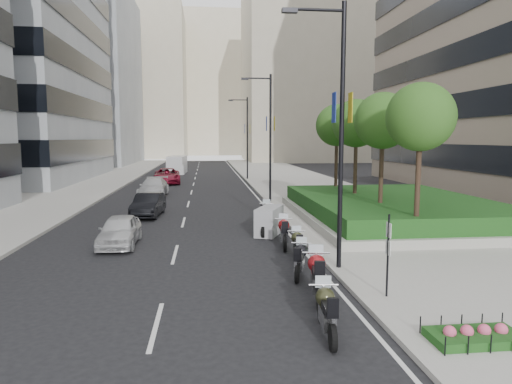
{
  "coord_description": "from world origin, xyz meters",
  "views": [
    {
      "loc": [
        -0.22,
        -13.96,
        4.59
      ],
      "look_at": [
        2.16,
        7.79,
        2.0
      ],
      "focal_mm": 32.0,
      "sensor_mm": 36.0,
      "label": 1
    }
  ],
  "objects": [
    {
      "name": "building_cream_left",
      "position": [
        -18.0,
        100.0,
        17.0
      ],
      "size": [
        26.0,
        24.0,
        34.0
      ],
      "primitive_type": "cube",
      "color": "#B7AD93",
      "rests_on": "ground"
    },
    {
      "name": "planter",
      "position": [
        10.0,
        10.0,
        0.35
      ],
      "size": [
        10.0,
        14.0,
        0.4
      ],
      "primitive_type": "cube",
      "color": "#9E9D93",
      "rests_on": "sidewalk_right"
    },
    {
      "name": "lamp_post_1",
      "position": [
        4.14,
        18.0,
        5.07
      ],
      "size": [
        2.34,
        0.45,
        9.0
      ],
      "color": "black",
      "rests_on": "ground"
    },
    {
      "name": "flower_bed",
      "position": [
        5.6,
        -5.0,
        0.25
      ],
      "size": [
        2.0,
        1.0,
        0.2
      ],
      "primitive_type": "cube",
      "color": "#113E16",
      "rests_on": "sidewalk_right"
    },
    {
      "name": "building_cream_centre",
      "position": [
        2.0,
        120.0,
        19.0
      ],
      "size": [
        30.0,
        24.0,
        38.0
      ],
      "primitive_type": "cube",
      "color": "#B7AD93",
      "rests_on": "ground"
    },
    {
      "name": "ground",
      "position": [
        0.0,
        0.0,
        0.0
      ],
      "size": [
        160.0,
        160.0,
        0.0
      ],
      "primitive_type": "plane",
      "color": "black",
      "rests_on": "ground"
    },
    {
      "name": "car_a",
      "position": [
        -3.95,
        5.76,
        0.66
      ],
      "size": [
        1.58,
        3.86,
        1.31
      ],
      "primitive_type": "imported",
      "rotation": [
        0.0,
        0.0,
        0.01
      ],
      "color": "#BBBBBD",
      "rests_on": "ground"
    },
    {
      "name": "building_cream_right",
      "position": [
        22.0,
        80.0,
        18.0
      ],
      "size": [
        28.0,
        24.0,
        36.0
      ],
      "primitive_type": "cube",
      "color": "#B7AD93",
      "rests_on": "ground"
    },
    {
      "name": "lamp_post_2",
      "position": [
        4.14,
        36.0,
        5.07
      ],
      "size": [
        2.34,
        0.45,
        9.0
      ],
      "color": "black",
      "rests_on": "ground"
    },
    {
      "name": "car_c",
      "position": [
        -4.37,
        22.47,
        0.72
      ],
      "size": [
        2.19,
        5.06,
        1.45
      ],
      "primitive_type": "imported",
      "rotation": [
        0.0,
        0.0,
        -0.03
      ],
      "color": "#ADADAF",
      "rests_on": "ground"
    },
    {
      "name": "lamp_post_0",
      "position": [
        4.14,
        1.0,
        5.07
      ],
      "size": [
        2.34,
        0.45,
        9.0
      ],
      "color": "black",
      "rests_on": "ground"
    },
    {
      "name": "motorcycle_4",
      "position": [
        3.03,
        4.79,
        0.61
      ],
      "size": [
        0.76,
        2.28,
        1.14
      ],
      "rotation": [
        0.0,
        0.0,
        1.45
      ],
      "color": "black",
      "rests_on": "ground"
    },
    {
      "name": "lane_centre",
      "position": [
        -1.5,
        30.0,
        0.01
      ],
      "size": [
        0.12,
        100.0,
        0.01
      ],
      "primitive_type": "cube",
      "color": "silver",
      "rests_on": "ground"
    },
    {
      "name": "motorcycle_3",
      "position": [
        3.19,
        2.67,
        0.55
      ],
      "size": [
        0.69,
        2.07,
        1.03
      ],
      "rotation": [
        0.0,
        0.0,
        1.47
      ],
      "color": "black",
      "rests_on": "ground"
    },
    {
      "name": "hedge",
      "position": [
        10.0,
        10.0,
        0.95
      ],
      "size": [
        9.4,
        13.4,
        0.8
      ],
      "primitive_type": "cube",
      "color": "#113E16",
      "rests_on": "planter"
    },
    {
      "name": "parking_sign",
      "position": [
        4.8,
        -2.0,
        1.46
      ],
      "size": [
        0.06,
        0.32,
        2.5
      ],
      "color": "black",
      "rests_on": "ground"
    },
    {
      "name": "delivery_van",
      "position": [
        -4.01,
        46.31,
        1.05
      ],
      "size": [
        2.45,
        5.53,
        2.26
      ],
      "rotation": [
        0.0,
        0.0,
        -0.08
      ],
      "color": "silver",
      "rests_on": "ground"
    },
    {
      "name": "motorcycle_2",
      "position": [
        2.85,
        0.64,
        0.55
      ],
      "size": [
        0.87,
        2.01,
        1.03
      ],
      "rotation": [
        0.0,
        0.0,
        1.26
      ],
      "color": "black",
      "rests_on": "ground"
    },
    {
      "name": "sidewalk_left",
      "position": [
        -12.0,
        30.0,
        0.07
      ],
      "size": [
        8.0,
        100.0,
        0.15
      ],
      "primitive_type": "cube",
      "color": "#9E9B93",
      "rests_on": "ground"
    },
    {
      "name": "tree_2",
      "position": [
        8.5,
        12.0,
        5.42
      ],
      "size": [
        2.8,
        2.8,
        6.3
      ],
      "color": "#332319",
      "rests_on": "planter"
    },
    {
      "name": "motorcycle_6",
      "position": [
        2.84,
        9.49,
        0.6
      ],
      "size": [
        0.86,
        2.23,
        1.13
      ],
      "rotation": [
        0.0,
        0.0,
        1.32
      ],
      "color": "black",
      "rests_on": "ground"
    },
    {
      "name": "motorcycle_5",
      "position": [
        2.74,
        7.23,
        0.67
      ],
      "size": [
        1.68,
        2.37,
        1.34
      ],
      "rotation": [
        0.0,
        0.0,
        1.17
      ],
      "color": "black",
      "rests_on": "ground"
    },
    {
      "name": "car_d",
      "position": [
        -4.18,
        32.88,
        0.78
      ],
      "size": [
        3.01,
        5.79,
        1.56
      ],
      "primitive_type": "imported",
      "rotation": [
        0.0,
        0.0,
        0.08
      ],
      "color": "maroon",
      "rests_on": "ground"
    },
    {
      "name": "motorcycle_1",
      "position": [
        2.91,
        -1.54,
        0.66
      ],
      "size": [
        0.82,
        2.45,
        1.23
      ],
      "rotation": [
        0.0,
        0.0,
        1.4
      ],
      "color": "black",
      "rests_on": "ground"
    },
    {
      "name": "tree_1",
      "position": [
        8.5,
        8.0,
        5.42
      ],
      "size": [
        2.8,
        2.8,
        6.3
      ],
      "color": "#332319",
      "rests_on": "planter"
    },
    {
      "name": "building_grey_far",
      "position": [
        -24.0,
        70.0,
        15.0
      ],
      "size": [
        22.0,
        26.0,
        30.0
      ],
      "primitive_type": "cube",
      "color": "gray",
      "rests_on": "ground"
    },
    {
      "name": "motorcycle_0",
      "position": [
        2.53,
        -3.99,
        0.57
      ],
      "size": [
        0.72,
        2.16,
        1.07
      ],
      "rotation": [
        0.0,
        0.0,
        1.48
      ],
      "color": "black",
      "rests_on": "ground"
    },
    {
      "name": "lane_edge",
      "position": [
        3.7,
        30.0,
        0.01
      ],
      "size": [
        0.12,
        100.0,
        0.01
      ],
      "primitive_type": "cube",
      "color": "silver",
      "rests_on": "ground"
    },
    {
      "name": "tree_3",
      "position": [
        8.5,
        16.0,
        5.42
      ],
      "size": [
        2.8,
        2.8,
        6.3
      ],
      "color": "#332319",
      "rests_on": "planter"
    },
    {
      "name": "sidewalk_right",
      "position": [
        9.0,
        30.0,
        0.07
      ],
      "size": [
        10.0,
        100.0,
        0.15
      ],
      "primitive_type": "cube",
      "color": "#9E9B93",
      "rests_on": "ground"
    },
    {
      "name": "tree_0",
      "position": [
        8.5,
        4.0,
        5.42
      ],
      "size": [
        2.8,
        2.8,
        6.3
      ],
      "color": "#332319",
      "rests_on": "planter"
    },
    {
      "name": "car_b",
      "position": [
        -3.64,
        13.16,
        0.68
      ],
      "size": [
        1.74,
        4.2,
        1.35
      ],
      "primitive_type": "imported",
      "rotation": [
        0.0,
        0.0,
        -0.08
      ],
      "color": "black",
      "rests_on": "ground"
    }
  ]
}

